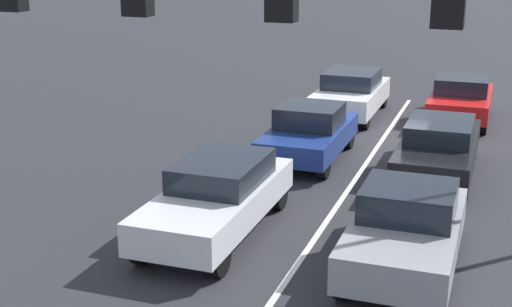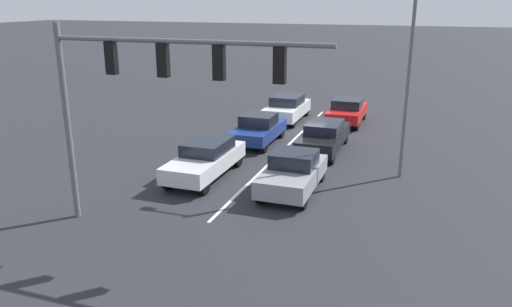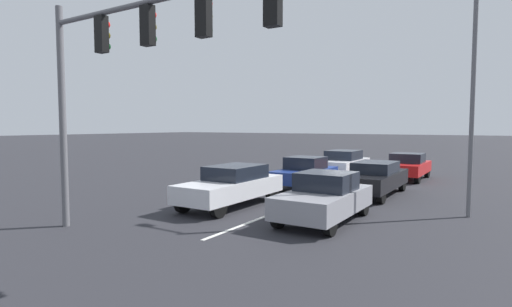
# 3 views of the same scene
# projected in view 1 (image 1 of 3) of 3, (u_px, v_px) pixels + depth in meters

# --- Properties ---
(ground_plane) EXTENTS (240.00, 240.00, 0.00)m
(ground_plane) POSITION_uv_depth(u_px,v_px,m) (381.00, 142.00, 20.86)
(ground_plane) COLOR #28282D
(lane_stripe_left_divider) EXTENTS (0.12, 17.77, 0.01)m
(lane_stripe_left_divider) POSITION_uv_depth(u_px,v_px,m) (361.00, 171.00, 18.26)
(lane_stripe_left_divider) COLOR silver
(lane_stripe_left_divider) RESTS_ON ground_plane
(car_gray_leftlane_front) EXTENTS (1.84, 4.05, 1.52)m
(car_gray_leftlane_front) POSITION_uv_depth(u_px,v_px,m) (406.00, 229.00, 12.75)
(car_gray_leftlane_front) COLOR gray
(car_gray_leftlane_front) RESTS_ON ground_plane
(car_silver_midlane_front) EXTENTS (1.78, 4.68, 1.49)m
(car_silver_midlane_front) POSITION_uv_depth(u_px,v_px,m) (218.00, 196.00, 14.29)
(car_silver_midlane_front) COLOR silver
(car_silver_midlane_front) RESTS_ON ground_plane
(car_black_leftlane_second) EXTENTS (1.76, 4.75, 1.43)m
(car_black_leftlane_second) POSITION_uv_depth(u_px,v_px,m) (439.00, 147.00, 17.71)
(car_black_leftlane_second) COLOR black
(car_black_leftlane_second) RESTS_ON ground_plane
(car_navy_midlane_second) EXTENTS (1.85, 4.01, 1.48)m
(car_navy_midlane_second) POSITION_uv_depth(u_px,v_px,m) (309.00, 133.00, 19.10)
(car_navy_midlane_second) COLOR navy
(car_navy_midlane_second) RESTS_ON ground_plane
(car_white_midlane_third) EXTENTS (1.90, 4.31, 1.52)m
(car_white_midlane_third) POSITION_uv_depth(u_px,v_px,m) (351.00, 93.00, 23.81)
(car_white_midlane_third) COLOR silver
(car_white_midlane_third) RESTS_ON ground_plane
(car_red_leftlane_third) EXTENTS (1.85, 4.09, 1.46)m
(car_red_leftlane_third) POSITION_uv_depth(u_px,v_px,m) (461.00, 99.00, 23.09)
(car_red_leftlane_third) COLOR red
(car_red_leftlane_third) RESTS_ON ground_plane
(traffic_signal_gantry) EXTENTS (8.60, 0.37, 6.37)m
(traffic_signal_gantry) POSITION_uv_depth(u_px,v_px,m) (93.00, 24.00, 8.43)
(traffic_signal_gantry) COLOR slate
(traffic_signal_gantry) RESTS_ON ground_plane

